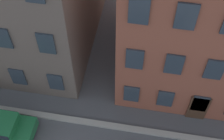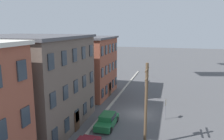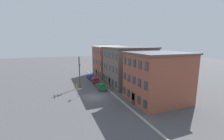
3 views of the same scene
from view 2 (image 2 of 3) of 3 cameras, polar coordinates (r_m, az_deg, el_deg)
ground_plane at (r=29.83m, az=7.08°, el=-11.27°), size 200.00×200.00×0.00m
kerb_strip at (r=30.72m, az=-1.38°, el=-10.34°), size 56.00×0.36×0.16m
apartment_midblock at (r=26.73m, az=-20.78°, el=-2.78°), size 12.19×12.01×10.43m
apartment_far at (r=37.66m, az=-8.28°, el=1.20°), size 10.27×10.95×9.80m
car_green at (r=25.95m, az=-1.27°, el=-12.90°), size 4.40×1.92×1.43m
caution_sign at (r=28.06m, az=13.81°, el=-8.99°), size 0.97×0.08×2.72m
utility_pole at (r=20.83m, az=8.92°, el=-7.82°), size 2.40×0.44×8.15m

